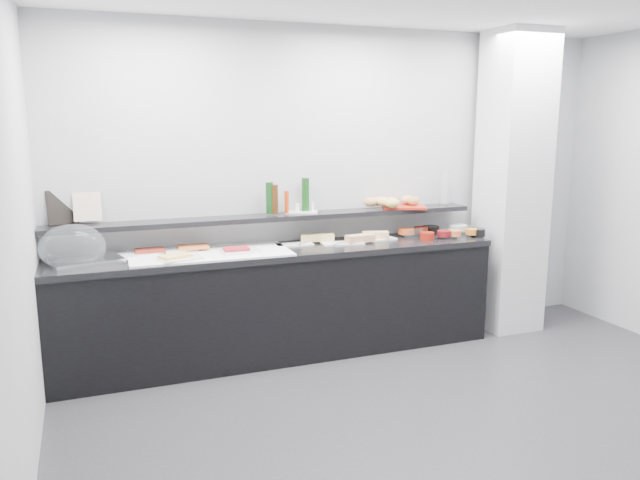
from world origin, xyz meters
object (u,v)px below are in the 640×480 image
object	(u,v)px
bread_tray	(404,207)
carafe	(444,189)
condiment_tray	(302,212)
framed_print	(62,207)
cloche_base	(87,261)
sandwich_plate_mid	(343,243)

from	to	relation	value
bread_tray	carafe	world-z (taller)	carafe
condiment_tray	bread_tray	world-z (taller)	bread_tray
framed_print	bread_tray	bearing A→B (deg)	-15.92
cloche_base	sandwich_plate_mid	distance (m)	2.01
sandwich_plate_mid	bread_tray	size ratio (longest dim) A/B	0.93
cloche_base	bread_tray	distance (m)	2.69
sandwich_plate_mid	condiment_tray	distance (m)	0.44
framed_print	condiment_tray	distance (m)	1.88
framed_print	sandwich_plate_mid	bearing A→B (deg)	-21.40
cloche_base	condiment_tray	distance (m)	1.76
framed_print	carafe	bearing A→B (deg)	-14.94
framed_print	bread_tray	size ratio (longest dim) A/B	0.70
sandwich_plate_mid	bread_tray	world-z (taller)	bread_tray
framed_print	carafe	size ratio (longest dim) A/B	0.87
condiment_tray	bread_tray	xyz separation A→B (m)	(0.95, -0.06, 0.00)
cloche_base	bread_tray	bearing A→B (deg)	-10.18
condiment_tray	bread_tray	distance (m)	0.95
sandwich_plate_mid	carafe	bearing A→B (deg)	17.60
condiment_tray	sandwich_plate_mid	bearing A→B (deg)	-18.43
bread_tray	condiment_tray	bearing A→B (deg)	-162.35
cloche_base	bread_tray	size ratio (longest dim) A/B	1.27
bread_tray	carafe	xyz separation A→B (m)	(0.43, 0.03, 0.14)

